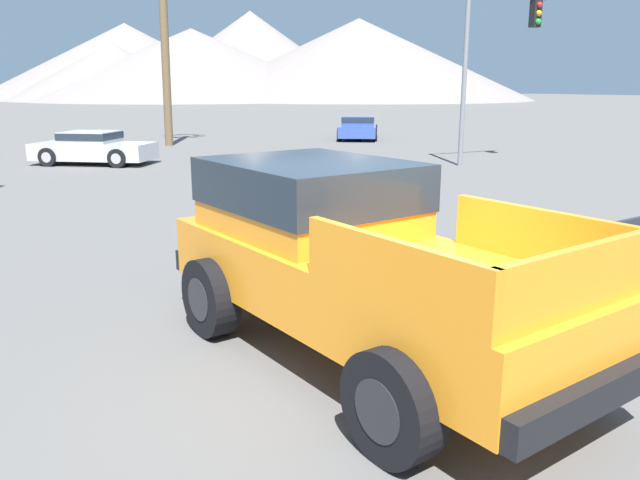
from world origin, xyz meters
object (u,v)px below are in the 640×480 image
(orange_pickup_truck, at_px, (345,248))
(traffic_light_main, at_px, (496,44))
(parked_car_silver, at_px, (93,147))
(parked_car_blue, at_px, (358,127))

(orange_pickup_truck, distance_m, traffic_light_main, 17.12)
(parked_car_silver, distance_m, traffic_light_main, 14.27)
(parked_car_blue, distance_m, parked_car_silver, 14.59)
(orange_pickup_truck, xyz_separation_m, parked_car_silver, (-0.36, 17.71, -0.49))
(parked_car_blue, xyz_separation_m, parked_car_silver, (-13.60, -5.28, -0.01))
(orange_pickup_truck, height_order, parked_car_blue, orange_pickup_truck)
(orange_pickup_truck, relative_size, parked_car_blue, 1.09)
(orange_pickup_truck, bearing_deg, parked_car_silver, 81.50)
(parked_car_silver, bearing_deg, parked_car_blue, 146.14)
(parked_car_blue, height_order, traffic_light_main, traffic_light_main)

